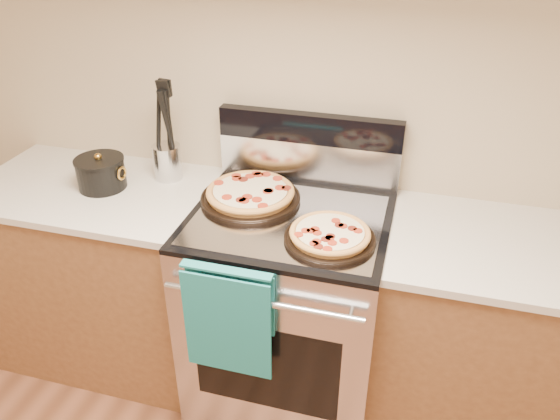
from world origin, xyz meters
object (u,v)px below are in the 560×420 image
(pepperoni_pizza_front, at_px, (330,235))
(saucepan, at_px, (101,174))
(range_body, at_px, (289,311))
(pepperoni_pizza_back, at_px, (250,194))
(utensil_crock, at_px, (168,162))

(pepperoni_pizza_front, distance_m, saucepan, 1.02)
(range_body, distance_m, pepperoni_pizza_back, 0.54)
(range_body, bearing_deg, pepperoni_pizza_back, 158.75)
(utensil_crock, xyz_separation_m, saucepan, (-0.23, -0.16, -0.02))
(utensil_crock, bearing_deg, pepperoni_pizza_front, -22.70)
(range_body, relative_size, utensil_crock, 5.95)
(range_body, bearing_deg, pepperoni_pizza_front, -35.84)
(utensil_crock, bearing_deg, range_body, -18.08)
(pepperoni_pizza_back, distance_m, utensil_crock, 0.44)
(pepperoni_pizza_back, relative_size, utensil_crock, 2.59)
(range_body, height_order, saucepan, saucepan)
(saucepan, bearing_deg, pepperoni_pizza_back, 2.83)
(pepperoni_pizza_front, bearing_deg, utensil_crock, 157.30)
(saucepan, bearing_deg, pepperoni_pizza_front, -9.49)
(range_body, xyz_separation_m, pepperoni_pizza_back, (-0.18, 0.07, 0.50))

